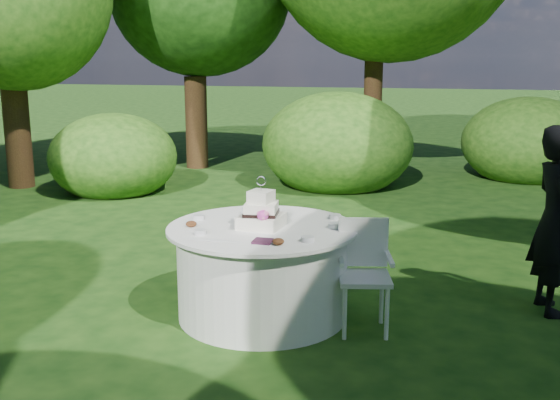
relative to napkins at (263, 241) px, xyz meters
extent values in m
plane|color=#14370F|center=(-0.13, 0.44, -0.78)|extent=(80.00, 80.00, 0.00)
cube|color=#411B32|center=(0.00, 0.00, 0.00)|extent=(0.14, 0.14, 0.02)
ellipsoid|color=white|center=(-0.37, -0.06, 0.00)|extent=(0.48, 0.07, 0.01)
imported|color=black|center=(2.19, 1.17, 0.02)|extent=(0.51, 0.65, 1.59)
cylinder|color=silver|center=(-0.13, 0.44, -0.41)|extent=(1.40, 1.40, 0.74)
cylinder|color=silver|center=(-0.13, 0.44, -0.02)|extent=(1.56, 1.56, 0.03)
cube|color=white|center=(-0.13, 0.42, 0.04)|extent=(0.35, 0.35, 0.11)
cube|color=white|center=(-0.13, 0.42, 0.14)|extent=(0.28, 0.28, 0.11)
cube|color=white|center=(-0.13, 0.42, 0.24)|extent=(0.20, 0.20, 0.11)
cube|color=black|center=(-0.13, 0.42, 0.11)|extent=(0.30, 0.30, 0.04)
sphere|color=#D53EAA|center=(-0.08, 0.28, 0.13)|extent=(0.09, 0.09, 0.09)
cylinder|color=silver|center=(-0.13, 0.42, 0.32)|extent=(0.01, 0.01, 0.05)
torus|color=white|center=(-0.13, 0.42, 0.38)|extent=(0.08, 0.02, 0.08)
cube|color=silver|center=(0.73, 0.34, -0.34)|extent=(0.48, 0.48, 0.04)
cube|color=white|center=(0.68, 0.51, -0.10)|extent=(0.39, 0.13, 0.40)
cylinder|color=silver|center=(0.61, 0.14, -0.57)|extent=(0.03, 0.03, 0.42)
cylinder|color=white|center=(0.92, 0.22, -0.57)|extent=(0.03, 0.03, 0.42)
cylinder|color=white|center=(0.53, 0.46, -0.57)|extent=(0.03, 0.03, 0.42)
cylinder|color=white|center=(0.84, 0.53, -0.57)|extent=(0.03, 0.03, 0.42)
cube|color=white|center=(0.54, 0.29, -0.18)|extent=(0.12, 0.36, 0.03)
cube|color=white|center=(0.91, 0.38, -0.18)|extent=(0.12, 0.36, 0.03)
cylinder|color=silver|center=(0.39, 0.85, 0.01)|extent=(0.10, 0.10, 0.04)
cylinder|color=silver|center=(-0.40, 0.86, 0.01)|extent=(0.10, 0.10, 0.04)
cylinder|color=silver|center=(0.32, 0.10, 0.01)|extent=(0.10, 0.10, 0.04)
cylinder|color=silver|center=(-0.53, 0.08, 0.01)|extent=(0.10, 0.10, 0.04)
cylinder|color=silver|center=(0.44, 0.54, 0.01)|extent=(0.10, 0.10, 0.04)
cylinder|color=silver|center=(-0.72, 0.53, 0.01)|extent=(0.10, 0.10, 0.04)
ellipsoid|color=#562D16|center=(-0.69, 0.29, 0.02)|extent=(0.09, 0.09, 0.05)
ellipsoid|color=#562D16|center=(0.13, -0.03, 0.02)|extent=(0.09, 0.09, 0.05)
camera|label=1|loc=(1.33, -4.51, 1.35)|focal=42.00mm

